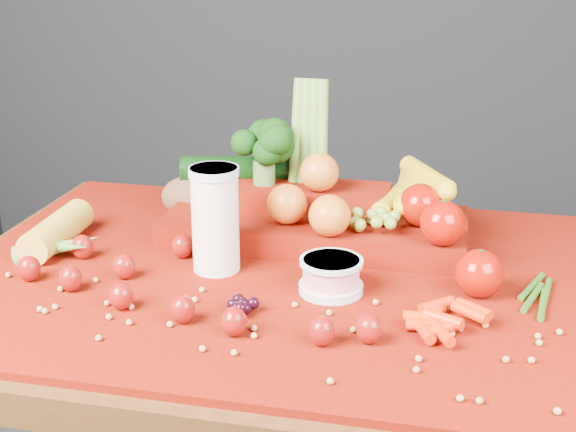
% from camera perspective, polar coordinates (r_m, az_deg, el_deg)
% --- Properties ---
extents(table, '(1.10, 0.80, 0.75)m').
position_cam_1_polar(table, '(1.33, -0.19, -8.21)').
color(table, '#321C0B').
rests_on(table, ground).
extents(red_cloth, '(1.05, 0.75, 0.01)m').
position_cam_1_polar(red_cloth, '(1.28, -0.20, -4.24)').
color(red_cloth, '#750F03').
rests_on(red_cloth, table).
extents(milk_glass, '(0.08, 0.08, 0.17)m').
position_cam_1_polar(milk_glass, '(1.26, -5.20, 0.02)').
color(milk_glass, white).
rests_on(milk_glass, red_cloth).
extents(yogurt_bowl, '(0.10, 0.10, 0.05)m').
position_cam_1_polar(yogurt_bowl, '(1.21, 3.08, -4.17)').
color(yogurt_bowl, silver).
rests_on(yogurt_bowl, red_cloth).
extents(strawberry_scatter, '(0.58, 0.28, 0.04)m').
position_cam_1_polar(strawberry_scatter, '(1.20, -8.73, -4.85)').
color(strawberry_scatter, '#901202').
rests_on(strawberry_scatter, red_cloth).
extents(dark_grape_cluster, '(0.06, 0.05, 0.03)m').
position_cam_1_polar(dark_grape_cluster, '(1.15, -3.39, -6.33)').
color(dark_grape_cluster, black).
rests_on(dark_grape_cluster, red_cloth).
extents(soybean_scatter, '(0.84, 0.24, 0.01)m').
position_cam_1_polar(soybean_scatter, '(1.11, -2.55, -7.89)').
color(soybean_scatter, tan).
rests_on(soybean_scatter, red_cloth).
extents(corn_ear, '(0.19, 0.23, 0.06)m').
position_cam_1_polar(corn_ear, '(1.39, -16.09, -1.80)').
color(corn_ear, gold).
rests_on(corn_ear, red_cloth).
extents(potato, '(0.12, 0.09, 0.08)m').
position_cam_1_polar(potato, '(1.51, -6.83, 1.34)').
color(potato, '#503422').
rests_on(potato, red_cloth).
extents(baby_carrot_pile, '(0.17, 0.17, 0.03)m').
position_cam_1_polar(baby_carrot_pile, '(1.12, 10.99, -7.28)').
color(baby_carrot_pile, red).
rests_on(baby_carrot_pile, red_cloth).
extents(green_bean_pile, '(0.14, 0.12, 0.01)m').
position_cam_1_polar(green_bean_pile, '(1.25, 17.33, -5.39)').
color(green_bean_pile, '#2A5914').
rests_on(green_bean_pile, red_cloth).
extents(produce_mound, '(0.59, 0.37, 0.27)m').
position_cam_1_polar(produce_mound, '(1.40, 2.83, 0.60)').
color(produce_mound, '#750F03').
rests_on(produce_mound, red_cloth).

